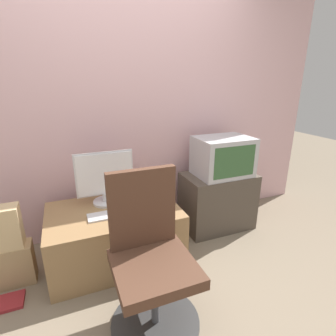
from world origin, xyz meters
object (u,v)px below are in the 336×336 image
object	(u,v)px
office_chair	(151,265)
cardboard_box_lower	(11,265)
book	(7,303)
mouse	(133,210)
crt_tv	(223,156)
keyboard	(108,215)
main_monitor	(105,179)

from	to	relation	value
office_chair	cardboard_box_lower	bearing A→B (deg)	142.34
office_chair	book	size ratio (longest dim) A/B	4.59
mouse	cardboard_box_lower	xyz separation A→B (m)	(-0.95, 0.09, -0.32)
mouse	crt_tv	world-z (taller)	crt_tv
keyboard	book	size ratio (longest dim) A/B	1.42
keyboard	office_chair	distance (m)	0.64
main_monitor	book	world-z (taller)	main_monitor
crt_tv	office_chair	world-z (taller)	office_chair
keyboard	book	bearing A→B (deg)	-169.57
crt_tv	cardboard_box_lower	distance (m)	2.02
cardboard_box_lower	crt_tv	bearing A→B (deg)	3.86
cardboard_box_lower	book	xyz separation A→B (m)	(-0.02, -0.22, -0.15)
mouse	crt_tv	bearing A→B (deg)	12.43
book	crt_tv	bearing A→B (deg)	10.10
cardboard_box_lower	book	world-z (taller)	cardboard_box_lower
keyboard	office_chair	world-z (taller)	office_chair
keyboard	main_monitor	bearing A→B (deg)	81.04
office_chair	cardboard_box_lower	size ratio (longest dim) A/B	3.02
main_monitor	office_chair	distance (m)	0.91
keyboard	cardboard_box_lower	xyz separation A→B (m)	(-0.74, 0.08, -0.31)
crt_tv	office_chair	size ratio (longest dim) A/B	0.54
keyboard	crt_tv	world-z (taller)	crt_tv
main_monitor	office_chair	bearing A→B (deg)	-82.12
crt_tv	book	distance (m)	2.11
cardboard_box_lower	office_chair	bearing A→B (deg)	-37.66
office_chair	crt_tv	bearing A→B (deg)	38.63
mouse	office_chair	xyz separation A→B (m)	(-0.05, -0.60, -0.07)
main_monitor	book	bearing A→B (deg)	-154.20
cardboard_box_lower	mouse	bearing A→B (deg)	-5.15
main_monitor	book	size ratio (longest dim) A/B	2.26
book	mouse	bearing A→B (deg)	7.71
keyboard	mouse	size ratio (longest dim) A/B	5.83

